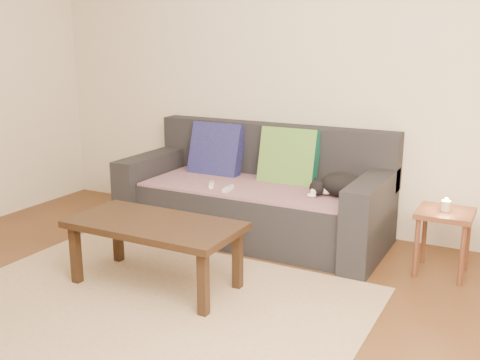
% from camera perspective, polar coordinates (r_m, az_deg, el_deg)
% --- Properties ---
extents(ground, '(4.50, 4.50, 0.00)m').
position_cam_1_polar(ground, '(3.39, -10.55, -13.43)').
color(ground, brown).
rests_on(ground, ground).
extents(back_wall, '(4.50, 0.04, 2.60)m').
position_cam_1_polar(back_wall, '(4.74, 4.05, 11.02)').
color(back_wall, beige).
rests_on(back_wall, ground).
extents(sofa, '(2.10, 0.94, 0.87)m').
position_cam_1_polar(sofa, '(4.52, 1.64, -1.87)').
color(sofa, '#232328').
rests_on(sofa, ground).
extents(throw_blanket, '(1.66, 0.74, 0.02)m').
position_cam_1_polar(throw_blanket, '(4.41, 1.12, -0.65)').
color(throw_blanket, '#40284B').
rests_on(throw_blanket, sofa).
extents(cushion_navy, '(0.46, 0.25, 0.48)m').
position_cam_1_polar(cushion_navy, '(4.80, -2.43, 3.02)').
color(cushion_navy, '#16114B').
rests_on(cushion_navy, throw_blanket).
extents(cushion_green, '(0.47, 0.22, 0.49)m').
position_cam_1_polar(cushion_green, '(4.51, 4.97, 2.24)').
color(cushion_green, '#0C5241').
rests_on(cushion_green, throw_blanket).
extents(cat, '(0.42, 0.30, 0.18)m').
position_cam_1_polar(cat, '(4.14, 10.13, -0.49)').
color(cat, black).
rests_on(cat, throw_blanket).
extents(wii_remote_a, '(0.10, 0.15, 0.03)m').
position_cam_1_polar(wii_remote_a, '(4.35, -2.91, -0.50)').
color(wii_remote_a, white).
rests_on(wii_remote_a, throw_blanket).
extents(wii_remote_b, '(0.05, 0.15, 0.03)m').
position_cam_1_polar(wii_remote_b, '(4.24, -1.21, -0.90)').
color(wii_remote_b, white).
rests_on(wii_remote_b, throw_blanket).
extents(side_table, '(0.36, 0.36, 0.45)m').
position_cam_1_polar(side_table, '(3.99, 20.05, -4.03)').
color(side_table, brown).
rests_on(side_table, ground).
extents(candle, '(0.06, 0.06, 0.09)m').
position_cam_1_polar(candle, '(3.96, 20.19, -2.44)').
color(candle, beige).
rests_on(candle, side_table).
extents(rug, '(2.50, 1.80, 0.01)m').
position_cam_1_polar(rug, '(3.49, -9.00, -12.39)').
color(rug, tan).
rests_on(rug, ground).
extents(coffee_table, '(1.10, 0.55, 0.44)m').
position_cam_1_polar(coffee_table, '(3.59, -8.65, -5.04)').
color(coffee_table, black).
rests_on(coffee_table, rug).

